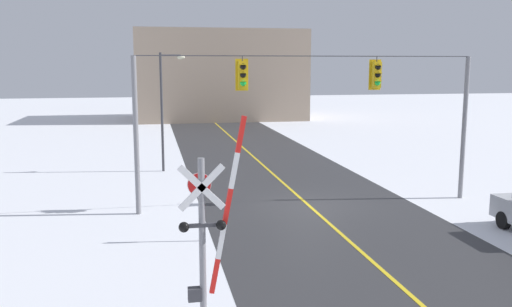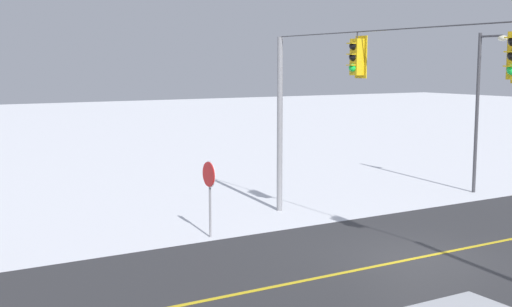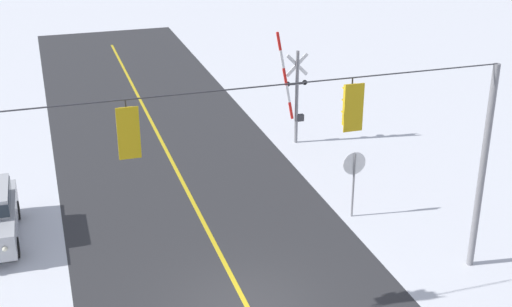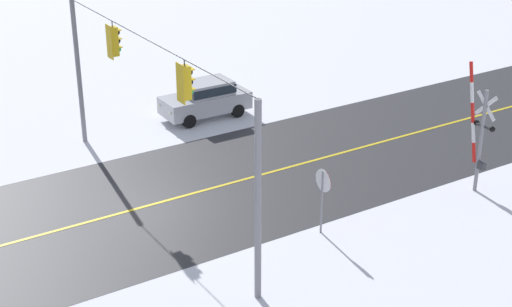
% 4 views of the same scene
% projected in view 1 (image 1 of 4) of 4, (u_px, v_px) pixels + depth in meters
% --- Properties ---
extents(ground_plane, '(160.00, 160.00, 0.00)m').
position_uv_depth(ground_plane, '(308.00, 205.00, 23.16)').
color(ground_plane, white).
extents(road_asphalt, '(9.00, 80.00, 0.01)m').
position_uv_depth(road_asphalt, '(276.00, 177.00, 28.97)').
color(road_asphalt, '#303033').
rests_on(road_asphalt, ground).
extents(lane_centre_line, '(0.14, 72.00, 0.01)m').
position_uv_depth(lane_centre_line, '(276.00, 177.00, 28.97)').
color(lane_centre_line, gold).
rests_on(lane_centre_line, ground).
extents(signal_span, '(14.20, 0.47, 6.22)m').
position_uv_depth(signal_span, '(310.00, 108.00, 22.49)').
color(signal_span, gray).
rests_on(signal_span, ground).
extents(stop_sign, '(0.80, 0.09, 2.35)m').
position_uv_depth(stop_sign, '(199.00, 191.00, 18.19)').
color(stop_sign, gray).
rests_on(stop_sign, ground).
extents(railroad_crossing, '(1.43, 0.31, 4.84)m').
position_uv_depth(railroad_crossing, '(206.00, 239.00, 11.38)').
color(railroad_crossing, gray).
rests_on(railroad_crossing, ground).
extents(streetlamp_near, '(1.39, 0.28, 6.50)m').
position_uv_depth(streetlamp_near, '(166.00, 101.00, 30.00)').
color(streetlamp_near, '#38383D').
rests_on(streetlamp_near, ground).
extents(building_distant, '(17.76, 10.23, 9.45)m').
position_uv_depth(building_distant, '(219.00, 75.00, 59.93)').
color(building_distant, gray).
rests_on(building_distant, ground).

